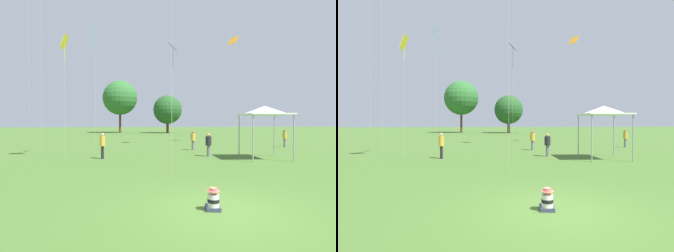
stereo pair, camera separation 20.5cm
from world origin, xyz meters
TOP-DOWN VIEW (x-y plane):
  - ground_plane at (0.00, 0.00)m, footprint 300.00×300.00m
  - seated_toddler at (-0.24, 0.08)m, footprint 0.45×0.51m
  - person_standing_0 at (3.33, 10.41)m, footprint 0.42×0.42m
  - person_standing_1 at (3.46, 14.49)m, footprint 0.41×0.41m
  - person_standing_2 at (-3.53, 10.50)m, footprint 0.40×0.40m
  - person_standing_3 at (12.49, 15.42)m, footprint 0.47×0.47m
  - canopy_tent at (6.31, 8.56)m, footprint 2.98×2.98m
  - kite_0 at (-6.14, 12.62)m, footprint 0.44×0.99m
  - kite_5 at (10.41, 21.87)m, footprint 1.06×1.27m
  - kite_6 at (-4.54, 17.96)m, footprint 0.50×0.89m
  - kite_7 at (2.92, 19.87)m, footprint 1.01×1.11m
  - distant_tree_0 at (8.60, 52.48)m, footprint 6.54×6.54m
  - distant_tree_1 at (-2.02, 56.12)m, footprint 8.00×8.00m

SIDE VIEW (x-z plane):
  - ground_plane at x=0.00m, z-range 0.00..0.00m
  - seated_toddler at x=-0.24m, z-range -0.05..0.54m
  - person_standing_0 at x=3.33m, z-range 0.13..1.65m
  - person_standing_1 at x=3.46m, z-range 0.14..1.72m
  - person_standing_2 at x=-3.53m, z-range 0.16..1.76m
  - person_standing_3 at x=12.49m, z-range 0.15..1.78m
  - canopy_tent at x=6.31m, z-range 1.33..4.60m
  - distant_tree_0 at x=8.60m, z-range 1.01..9.60m
  - kite_0 at x=-6.14m, z-range 3.43..11.59m
  - distant_tree_1 at x=-2.02m, z-range 2.07..14.25m
  - kite_7 at x=2.92m, z-range 4.42..14.72m
  - kite_6 at x=-4.54m, z-range 4.65..15.72m
  - kite_5 at x=10.41m, z-range 5.28..17.43m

